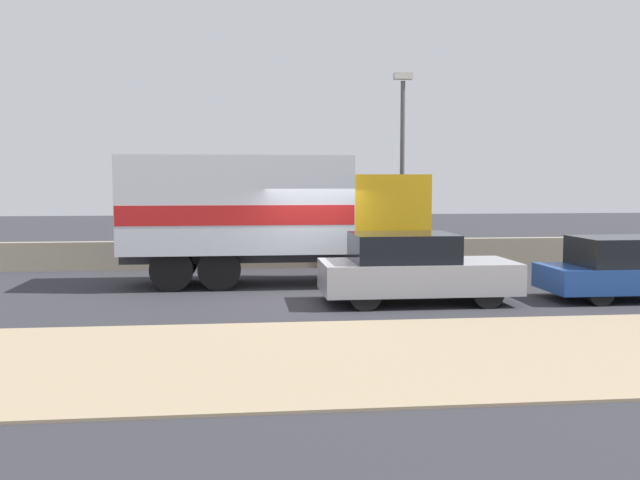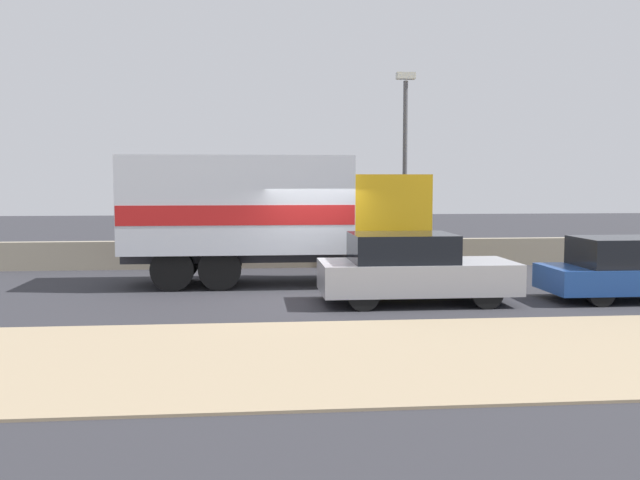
# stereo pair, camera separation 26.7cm
# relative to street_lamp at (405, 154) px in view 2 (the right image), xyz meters

# --- Properties ---
(ground_plane) EXTENTS (80.00, 80.00, 0.00)m
(ground_plane) POSITION_rel_street_lamp_xyz_m (-3.07, -5.38, -3.50)
(ground_plane) COLOR #2D2D33
(dirt_shoulder_foreground) EXTENTS (60.00, 5.18, 0.04)m
(dirt_shoulder_foreground) POSITION_rel_street_lamp_xyz_m (-3.07, -10.76, -3.48)
(dirt_shoulder_foreground) COLOR #9E896B
(dirt_shoulder_foreground) RESTS_ON ground_plane
(stone_wall_backdrop) EXTENTS (60.00, 0.35, 0.86)m
(stone_wall_backdrop) POSITION_rel_street_lamp_xyz_m (-3.07, 0.62, -3.07)
(stone_wall_backdrop) COLOR gray
(stone_wall_backdrop) RESTS_ON ground_plane
(street_lamp) EXTENTS (0.56, 0.28, 5.94)m
(street_lamp) POSITION_rel_street_lamp_xyz_m (0.00, 0.00, 0.00)
(street_lamp) COLOR #4C4C51
(street_lamp) RESTS_ON ground_plane
(box_truck) EXTENTS (7.75, 2.56, 3.31)m
(box_truck) POSITION_rel_street_lamp_xyz_m (-4.28, -2.90, -1.61)
(box_truck) COLOR gold
(box_truck) RESTS_ON ground_plane
(car_hatchback) EXTENTS (4.25, 1.87, 1.54)m
(car_hatchback) POSITION_rel_street_lamp_xyz_m (-1.15, -6.16, -2.74)
(car_hatchback) COLOR #9E9EA3
(car_hatchback) RESTS_ON ground_plane
(car_sedan_second) EXTENTS (4.58, 1.73, 1.42)m
(car_sedan_second) POSITION_rel_street_lamp_xyz_m (4.07, -6.22, -2.81)
(car_sedan_second) COLOR navy
(car_sedan_second) RESTS_ON ground_plane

